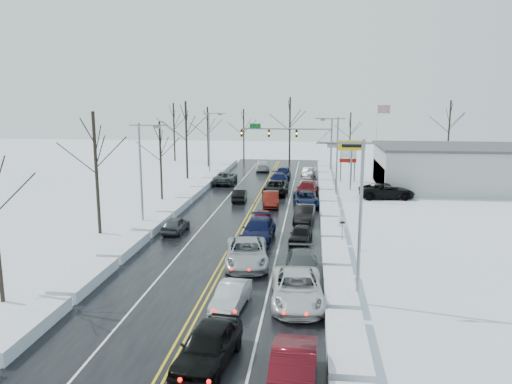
# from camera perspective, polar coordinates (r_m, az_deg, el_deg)

# --- Properties ---
(ground) EXTENTS (160.00, 160.00, 0.00)m
(ground) POSITION_cam_1_polar(r_m,az_deg,el_deg) (45.99, -1.04, -3.15)
(ground) COLOR silver
(ground) RESTS_ON ground
(road_surface) EXTENTS (14.00, 84.00, 0.01)m
(road_surface) POSITION_cam_1_polar(r_m,az_deg,el_deg) (47.92, -0.72, -2.57)
(road_surface) COLOR black
(road_surface) RESTS_ON ground
(snow_bank_left) EXTENTS (1.80, 72.00, 0.71)m
(snow_bank_left) POSITION_cam_1_polar(r_m,az_deg,el_deg) (49.44, -9.50, -2.30)
(snow_bank_left) COLOR silver
(snow_bank_left) RESTS_ON ground
(snow_bank_right) EXTENTS (1.80, 72.00, 0.71)m
(snow_bank_right) POSITION_cam_1_polar(r_m,az_deg,el_deg) (47.58, 8.40, -2.79)
(snow_bank_right) COLOR silver
(snow_bank_right) RESTS_ON ground
(traffic_signal_mast) EXTENTS (13.28, 0.39, 8.00)m
(traffic_signal_mast) POSITION_cam_1_polar(r_m,az_deg,el_deg) (72.47, 4.61, 6.38)
(traffic_signal_mast) COLOR slate
(traffic_signal_mast) RESTS_ON ground
(tires_plus_sign) EXTENTS (3.20, 0.34, 6.00)m
(tires_plus_sign) POSITION_cam_1_polar(r_m,az_deg,el_deg) (60.70, 10.89, 4.88)
(tires_plus_sign) COLOR slate
(tires_plus_sign) RESTS_ON ground
(used_vehicles_sign) EXTENTS (2.20, 0.22, 4.65)m
(used_vehicles_sign) POSITION_cam_1_polar(r_m,az_deg,el_deg) (66.84, 10.47, 3.99)
(used_vehicles_sign) COLOR slate
(used_vehicles_sign) RESTS_ON ground
(speed_limit_sign) EXTENTS (0.55, 0.09, 2.35)m
(speed_limit_sign) POSITION_cam_1_polar(r_m,az_deg,el_deg) (37.52, 9.84, -4.00)
(speed_limit_sign) COLOR slate
(speed_limit_sign) RESTS_ON ground
(flagpole) EXTENTS (1.87, 1.20, 10.00)m
(flagpole) POSITION_cam_1_polar(r_m,az_deg,el_deg) (74.97, 13.72, 6.60)
(flagpole) COLOR silver
(flagpole) RESTS_ON ground
(dealership_building) EXTENTS (20.40, 12.40, 5.30)m
(dealership_building) POSITION_cam_1_polar(r_m,az_deg,el_deg) (65.34, 22.56, 2.59)
(dealership_building) COLOR #ACABA7
(dealership_building) RESTS_ON ground
(streetlight_se) EXTENTS (3.20, 0.25, 9.00)m
(streetlight_se) POSITION_cam_1_polar(r_m,az_deg,el_deg) (26.97, 11.45, -1.91)
(streetlight_se) COLOR slate
(streetlight_se) RESTS_ON ground
(streetlight_ne) EXTENTS (3.20, 0.25, 9.00)m
(streetlight_ne) POSITION_cam_1_polar(r_m,az_deg,el_deg) (54.58, 9.04, 4.61)
(streetlight_ne) COLOR slate
(streetlight_ne) RESTS_ON ground
(streetlight_sw) EXTENTS (3.20, 0.25, 9.00)m
(streetlight_sw) POSITION_cam_1_polar(r_m,az_deg,el_deg) (43.06, -12.81, 2.80)
(streetlight_sw) COLOR slate
(streetlight_sw) RESTS_ON ground
(streetlight_nw) EXTENTS (3.20, 0.25, 9.00)m
(streetlight_nw) POSITION_cam_1_polar(r_m,az_deg,el_deg) (69.93, -5.23, 6.07)
(streetlight_nw) COLOR slate
(streetlight_nw) RESTS_ON ground
(tree_left_b) EXTENTS (4.00, 4.00, 10.00)m
(tree_left_b) POSITION_cam_1_polar(r_m,az_deg,el_deg) (42.21, -17.92, 4.68)
(tree_left_b) COLOR #2D231C
(tree_left_b) RESTS_ON ground
(tree_left_c) EXTENTS (3.40, 3.40, 8.50)m
(tree_left_c) POSITION_cam_1_polar(r_m,az_deg,el_deg) (54.99, -10.90, 5.26)
(tree_left_c) COLOR #2D231C
(tree_left_c) RESTS_ON ground
(tree_left_d) EXTENTS (4.20, 4.20, 10.50)m
(tree_left_d) POSITION_cam_1_polar(r_m,az_deg,el_deg) (68.50, -8.00, 7.61)
(tree_left_d) COLOR #2D231C
(tree_left_d) RESTS_ON ground
(tree_left_e) EXTENTS (3.80, 3.80, 9.50)m
(tree_left_e) POSITION_cam_1_polar(r_m,az_deg,el_deg) (80.11, -5.55, 7.63)
(tree_left_e) COLOR #2D231C
(tree_left_e) RESTS_ON ground
(tree_far_a) EXTENTS (4.00, 4.00, 10.00)m
(tree_far_a) POSITION_cam_1_polar(r_m,az_deg,el_deg) (87.65, -9.38, 8.05)
(tree_far_a) COLOR #2D231C
(tree_far_a) RESTS_ON ground
(tree_far_b) EXTENTS (3.60, 3.60, 9.00)m
(tree_far_b) POSITION_cam_1_polar(r_m,az_deg,el_deg) (86.18, -1.41, 7.68)
(tree_far_b) COLOR #2D231C
(tree_far_b) RESTS_ON ground
(tree_far_c) EXTENTS (4.40, 4.40, 11.00)m
(tree_far_c) POSITION_cam_1_polar(r_m,az_deg,el_deg) (83.38, 3.90, 8.51)
(tree_far_c) COLOR #2D231C
(tree_far_c) RESTS_ON ground
(tree_far_d) EXTENTS (3.40, 3.40, 8.50)m
(tree_far_d) POSITION_cam_1_polar(r_m,az_deg,el_deg) (85.09, 10.73, 7.22)
(tree_far_d) COLOR #2D231C
(tree_far_d) RESTS_ON ground
(tree_far_e) EXTENTS (4.20, 4.20, 10.50)m
(tree_far_e) POSITION_cam_1_polar(r_m,az_deg,el_deg) (88.11, 21.27, 7.70)
(tree_far_e) COLOR #2D231C
(tree_far_e) RESTS_ON ground
(queued_car_0) EXTENTS (2.67, 5.21, 1.70)m
(queued_car_0) POSITION_cam_1_polar(r_m,az_deg,el_deg) (22.49, -5.45, -19.00)
(queued_car_0) COLOR black
(queued_car_0) RESTS_ON ground
(queued_car_1) EXTENTS (1.84, 4.15, 1.33)m
(queued_car_1) POSITION_cam_1_polar(r_m,az_deg,el_deg) (27.54, -2.86, -13.08)
(queued_car_1) COLOR #ADB0B6
(queued_car_1) RESTS_ON ground
(queued_car_2) EXTENTS (3.61, 6.40, 1.69)m
(queued_car_2) POSITION_cam_1_polar(r_m,az_deg,el_deg) (34.00, -1.07, -8.30)
(queued_car_2) COLOR #A5A8AD
(queued_car_2) RESTS_ON ground
(queued_car_3) EXTENTS (2.57, 5.83, 1.66)m
(queued_car_3) POSITION_cam_1_polar(r_m,az_deg,el_deg) (39.55, 0.27, -5.51)
(queued_car_3) COLOR black
(queued_car_3) RESTS_ON ground
(queued_car_4) EXTENTS (1.93, 4.04, 1.33)m
(queued_car_4) POSITION_cam_1_polar(r_m,az_deg,el_deg) (43.79, 0.64, -3.88)
(queued_car_4) COLOR #510A12
(queued_car_4) RESTS_ON ground
(queued_car_5) EXTENTS (2.04, 4.72, 1.51)m
(queued_car_5) POSITION_cam_1_polar(r_m,az_deg,el_deg) (51.41, 1.69, -1.65)
(queued_car_5) COLOR #53100B
(queued_car_5) RESTS_ON ground
(queued_car_6) EXTENTS (2.79, 5.69, 1.56)m
(queued_car_6) POSITION_cam_1_polar(r_m,az_deg,el_deg) (57.62, 2.23, -0.27)
(queued_car_6) COLOR black
(queued_car_6) RESTS_ON ground
(queued_car_7) EXTENTS (2.72, 5.74, 1.62)m
(queued_car_7) POSITION_cam_1_polar(r_m,az_deg,el_deg) (62.71, 2.64, 0.65)
(queued_car_7) COLOR black
(queued_car_7) RESTS_ON ground
(queued_car_8) EXTENTS (2.04, 4.87, 1.65)m
(queued_car_8) POSITION_cam_1_polar(r_m,az_deg,el_deg) (68.49, 3.09, 1.52)
(queued_car_8) COLOR black
(queued_car_8) RESTS_ON ground
(queued_car_10) EXTENTS (3.22, 6.22, 1.68)m
(queued_car_10) POSITION_cam_1_polar(r_m,az_deg,el_deg) (28.18, 4.70, -12.53)
(queued_car_10) COLOR silver
(queued_car_10) RESTS_ON ground
(queued_car_11) EXTENTS (2.26, 5.12, 1.46)m
(queued_car_11) POSITION_cam_1_polar(r_m,az_deg,el_deg) (32.14, 5.23, -9.51)
(queued_car_11) COLOR #424547
(queued_car_11) RESTS_ON ground
(queued_car_12) EXTENTS (1.95, 4.03, 1.32)m
(queued_car_12) POSITION_cam_1_polar(r_m,az_deg,el_deg) (39.08, 5.12, -5.76)
(queued_car_12) COLOR black
(queued_car_12) RESTS_ON ground
(queued_car_13) EXTENTS (1.96, 4.80, 1.55)m
(queued_car_13) POSITION_cam_1_polar(r_m,az_deg,el_deg) (45.09, 5.53, -3.49)
(queued_car_13) COLOR black
(queued_car_13) RESTS_ON ground
(queued_car_14) EXTENTS (2.92, 5.49, 1.47)m
(queued_car_14) POSITION_cam_1_polar(r_m,az_deg,el_deg) (51.81, 5.71, -1.60)
(queued_car_14) COLOR black
(queued_car_14) RESTS_ON ground
(queued_car_15) EXTENTS (2.89, 5.87, 1.64)m
(queued_car_15) POSITION_cam_1_polar(r_m,az_deg,el_deg) (56.72, 5.84, -0.50)
(queued_car_15) COLOR #4F0A0D
(queued_car_15) RESTS_ON ground
(queued_car_16) EXTENTS (1.86, 4.18, 1.40)m
(queued_car_16) POSITION_cam_1_polar(r_m,az_deg,el_deg) (61.56, 5.71, 0.41)
(queued_car_16) COLOR silver
(queued_car_16) RESTS_ON ground
(queued_car_17) EXTENTS (2.11, 4.59, 1.46)m
(queued_car_17) POSITION_cam_1_polar(r_m,az_deg,el_deg) (69.70, 6.05, 1.64)
(queued_car_17) COLOR #45484B
(queued_car_17) RESTS_ON ground
(oncoming_car_0) EXTENTS (1.62, 4.09, 1.32)m
(oncoming_car_0) POSITION_cam_1_polar(r_m,az_deg,el_deg) (53.99, -1.88, -1.04)
(oncoming_car_0) COLOR black
(oncoming_car_0) RESTS_ON ground
(oncoming_car_1) EXTENTS (2.84, 5.84, 1.60)m
(oncoming_car_1) POSITION_cam_1_polar(r_m,az_deg,el_deg) (64.74, -3.51, 0.96)
(oncoming_car_1) COLOR #3F4244
(oncoming_car_1) RESTS_ON ground
(oncoming_car_2) EXTENTS (2.71, 5.46, 1.53)m
(oncoming_car_2) POSITION_cam_1_polar(r_m,az_deg,el_deg) (75.86, 0.75, 2.46)
(oncoming_car_2) COLOR silver
(oncoming_car_2) RESTS_ON ground
(oncoming_car_3) EXTENTS (1.76, 3.95, 1.32)m
(oncoming_car_3) POSITION_cam_1_polar(r_m,az_deg,el_deg) (42.34, -9.13, -4.54)
(oncoming_car_3) COLOR #3F4145
(oncoming_car_3) RESTS_ON ground
(parked_car_0) EXTENTS (6.26, 3.30, 1.68)m
(parked_car_0) POSITION_cam_1_polar(r_m,az_deg,el_deg) (57.22, 14.67, -0.71)
(parked_car_0) COLOR black
(parked_car_0) RESTS_ON ground
(parked_car_1) EXTENTS (2.71, 5.41, 1.51)m
(parked_car_1) POSITION_cam_1_polar(r_m,az_deg,el_deg) (62.35, 16.51, 0.14)
(parked_car_1) COLOR #393B3E
(parked_car_1) RESTS_ON ground
(parked_car_2) EXTENTS (2.31, 4.89, 1.62)m
(parked_car_2) POSITION_cam_1_polar(r_m,az_deg,el_deg) (68.42, 14.26, 1.19)
(parked_car_2) COLOR black
(parked_car_2) RESTS_ON ground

